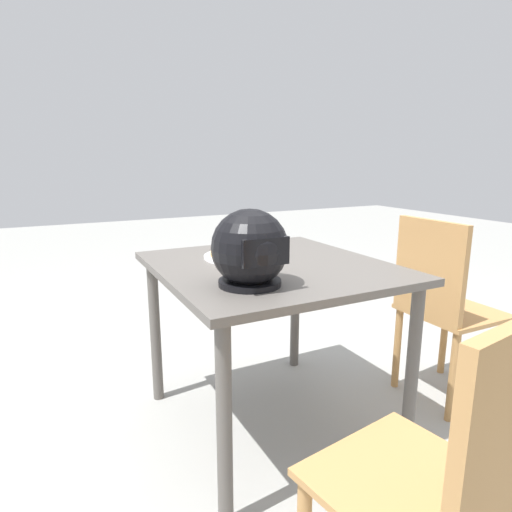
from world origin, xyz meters
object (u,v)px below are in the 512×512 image
dining_table (271,285)px  chair_side (441,301)px  motorcycle_helmet (250,249)px  chair_far (452,485)px  pizza (242,252)px

dining_table → chair_side: chair_side is taller
motorcycle_helmet → chair_far: size_ratio=0.29×
dining_table → chair_side: 0.85m
chair_side → chair_far: bearing=41.4°
motorcycle_helmet → chair_far: bearing=95.8°
dining_table → pizza: pizza is taller
pizza → chair_far: (0.08, 1.19, -0.26)m
chair_far → chair_side: bearing=-138.6°
pizza → motorcycle_helmet: size_ratio=1.06×
chair_far → dining_table: bearing=-97.5°
dining_table → chair_side: bearing=167.0°
dining_table → chair_far: chair_far is taller
chair_far → chair_side: size_ratio=1.00×
pizza → chair_far: chair_far is taller
pizza → motorcycle_helmet: 0.44m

